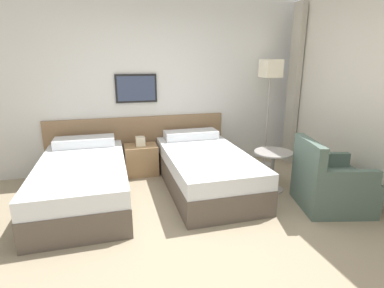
# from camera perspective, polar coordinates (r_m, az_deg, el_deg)

# --- Properties ---
(ground_plane) EXTENTS (16.00, 16.00, 0.00)m
(ground_plane) POSITION_cam_1_polar(r_m,az_deg,el_deg) (3.28, 1.67, -16.48)
(ground_plane) COLOR gray
(wall_headboard) EXTENTS (10.00, 0.10, 2.70)m
(wall_headboard) POSITION_cam_1_polar(r_m,az_deg,el_deg) (4.92, -6.11, 10.33)
(wall_headboard) COLOR silver
(wall_headboard) RESTS_ON ground_plane
(bed_near_door) EXTENTS (1.06, 2.03, 0.65)m
(bed_near_door) POSITION_cam_1_polar(r_m,az_deg,el_deg) (4.06, -20.03, -6.62)
(bed_near_door) COLOR brown
(bed_near_door) RESTS_ON ground_plane
(bed_near_window) EXTENTS (1.06, 2.03, 0.65)m
(bed_near_window) POSITION_cam_1_polar(r_m,az_deg,el_deg) (4.23, 2.52, -4.77)
(bed_near_window) COLOR brown
(bed_near_window) RESTS_ON ground_plane
(nightstand) EXTENTS (0.50, 0.39, 0.61)m
(nightstand) POSITION_cam_1_polar(r_m,az_deg,el_deg) (4.79, -9.65, -2.86)
(nightstand) COLOR #9E7A51
(nightstand) RESTS_ON ground_plane
(floor_lamp) EXTENTS (0.29, 0.29, 1.76)m
(floor_lamp) POSITION_cam_1_polar(r_m,az_deg,el_deg) (5.07, 14.71, 12.65)
(floor_lamp) COLOR #9E9993
(floor_lamp) RESTS_ON ground_plane
(side_table) EXTENTS (0.52, 0.52, 0.56)m
(side_table) POSITION_cam_1_polar(r_m,az_deg,el_deg) (4.25, 15.13, -3.48)
(side_table) COLOR gray
(side_table) RESTS_ON ground_plane
(armchair) EXTENTS (0.93, 0.90, 0.85)m
(armchair) POSITION_cam_1_polar(r_m,az_deg,el_deg) (4.03, 24.81, -7.24)
(armchair) COLOR #4C6056
(armchair) RESTS_ON ground_plane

